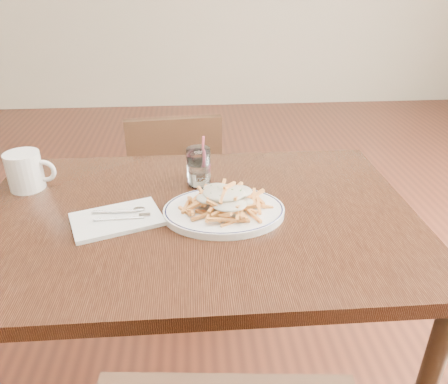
{
  "coord_description": "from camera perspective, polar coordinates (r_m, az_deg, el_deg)",
  "views": [
    {
      "loc": [
        0.0,
        -1.03,
        1.36
      ],
      "look_at": [
        0.08,
        -0.02,
        0.82
      ],
      "focal_mm": 35.0,
      "sensor_mm": 36.0,
      "label": 1
    }
  ],
  "objects": [
    {
      "name": "table",
      "position": [
        1.24,
        -3.57,
        -5.72
      ],
      "size": [
        1.2,
        0.8,
        0.75
      ],
      "color": "black",
      "rests_on": "ground"
    },
    {
      "name": "chair_far",
      "position": [
        1.95,
        -6.28,
        0.46
      ],
      "size": [
        0.41,
        0.41,
        0.82
      ],
      "color": "black",
      "rests_on": "ground"
    },
    {
      "name": "water_glass",
      "position": [
        1.32,
        -3.31,
        3.04
      ],
      "size": [
        0.07,
        0.07,
        0.16
      ],
      "color": "white",
      "rests_on": "table"
    },
    {
      "name": "coffee_mug",
      "position": [
        1.42,
        -24.47,
        2.52
      ],
      "size": [
        0.15,
        0.1,
        0.11
      ],
      "color": "white",
      "rests_on": "table"
    },
    {
      "name": "loaded_fries",
      "position": [
        1.16,
        0.0,
        -0.63
      ],
      "size": [
        0.24,
        0.2,
        0.06
      ],
      "color": "#D48B41",
      "rests_on": "fries_plate"
    },
    {
      "name": "cutlery",
      "position": [
        1.19,
        -13.86,
        -3.01
      ],
      "size": [
        0.16,
        0.06,
        0.01
      ],
      "color": "silver",
      "rests_on": "napkin"
    },
    {
      "name": "fries_plate",
      "position": [
        1.18,
        0.0,
        -2.52
      ],
      "size": [
        0.39,
        0.36,
        0.02
      ],
      "color": "white",
      "rests_on": "table"
    },
    {
      "name": "napkin",
      "position": [
        1.19,
        -13.83,
        -3.48
      ],
      "size": [
        0.26,
        0.22,
        0.01
      ],
      "primitive_type": "cube",
      "rotation": [
        0.0,
        0.0,
        0.35
      ],
      "color": "silver",
      "rests_on": "table"
    }
  ]
}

